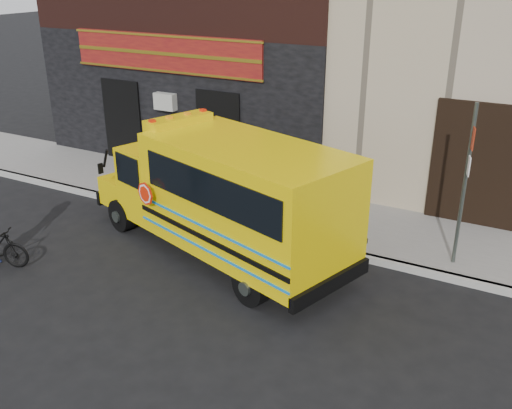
% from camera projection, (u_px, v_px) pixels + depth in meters
% --- Properties ---
extents(ground, '(120.00, 120.00, 0.00)m').
position_uv_depth(ground, '(216.00, 290.00, 11.50)').
color(ground, black).
rests_on(ground, ground).
extents(curb, '(40.00, 0.20, 0.15)m').
position_uv_depth(curb, '(274.00, 236.00, 13.58)').
color(curb, '#9E9E98').
rests_on(curb, ground).
extents(sidewalk, '(40.00, 3.00, 0.15)m').
position_uv_depth(sidewalk, '(299.00, 214.00, 14.79)').
color(sidewalk, slate).
rests_on(sidewalk, ground).
extents(school_bus, '(7.22, 4.15, 2.92)m').
position_uv_depth(school_bus, '(226.00, 194.00, 12.22)').
color(school_bus, black).
rests_on(school_bus, ground).
extents(sign_pole, '(0.12, 0.31, 3.61)m').
position_uv_depth(sign_pole, '(465.00, 183.00, 11.54)').
color(sign_pole, '#444C47').
rests_on(sign_pole, ground).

